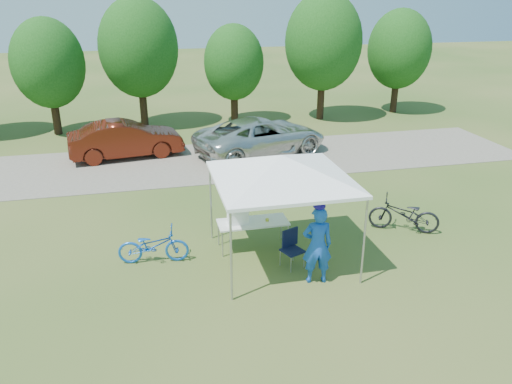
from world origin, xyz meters
TOP-DOWN VIEW (x-y plane):
  - ground at (0.00, 0.00)m, footprint 100.00×100.00m
  - gravel_strip at (0.00, 8.00)m, footprint 24.00×5.00m
  - canopy at (0.00, 0.00)m, footprint 4.53×4.53m
  - treeline at (-0.29, 14.05)m, footprint 24.89×4.28m
  - folding_table at (-0.53, 0.74)m, footprint 1.81×0.75m
  - folding_chair at (0.18, -0.32)m, footprint 0.60×0.64m
  - cooler at (-0.93, 0.74)m, footprint 0.52×0.36m
  - ice_cream_cup at (-0.17, 0.69)m, footprint 0.09×0.09m
  - cyclist at (0.52, -1.19)m, footprint 0.73×0.53m
  - bike_blue at (-3.08, 0.55)m, footprint 1.78×0.80m
  - bike_dark at (3.76, 0.75)m, footprint 1.99×1.49m
  - minivan at (1.54, 8.45)m, footprint 5.97×4.14m
  - sedan at (-3.80, 9.34)m, footprint 4.61×2.16m

SIDE VIEW (x-z plane):
  - ground at x=0.00m, z-range 0.00..0.00m
  - gravel_strip at x=0.00m, z-range 0.00..0.02m
  - bike_blue at x=-3.08m, z-range 0.00..0.90m
  - bike_dark at x=3.76m, z-range 0.00..1.00m
  - folding_chair at x=0.18m, z-range 0.08..0.99m
  - folding_table at x=-0.53m, z-range 0.33..1.07m
  - sedan at x=-3.80m, z-range 0.02..1.48m
  - ice_cream_cup at x=-0.17m, z-range 0.74..0.81m
  - minivan at x=1.54m, z-range 0.02..1.54m
  - cooler at x=-0.93m, z-range 0.75..1.12m
  - cyclist at x=0.52m, z-range 0.00..1.87m
  - canopy at x=0.00m, z-range 1.15..4.15m
  - treeline at x=-0.29m, z-range 0.38..6.68m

